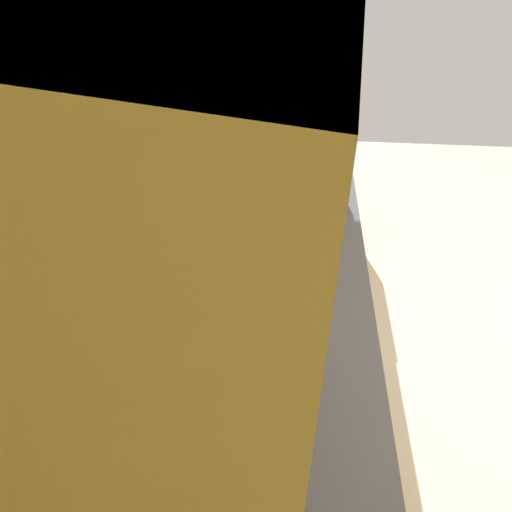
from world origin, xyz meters
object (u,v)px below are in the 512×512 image
object	(u,v)px
microwave	(288,164)
bowl	(302,327)
oven_range	(294,165)
kettle	(305,136)

from	to	relation	value
microwave	bowl	world-z (taller)	microwave
oven_range	microwave	xyz separation A→B (m)	(-1.19, 0.03, 0.61)
oven_range	bowl	distance (m)	2.11
microwave	oven_range	bearing A→B (deg)	-1.49
oven_range	bowl	xyz separation A→B (m)	(-2.05, -0.05, 0.48)
oven_range	kettle	size ratio (longest dim) A/B	6.00
oven_range	microwave	distance (m)	1.34
microwave	kettle	distance (m)	0.52
oven_range	kettle	xyz separation A→B (m)	(-0.69, -0.05, 0.53)
kettle	microwave	bearing A→B (deg)	171.15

